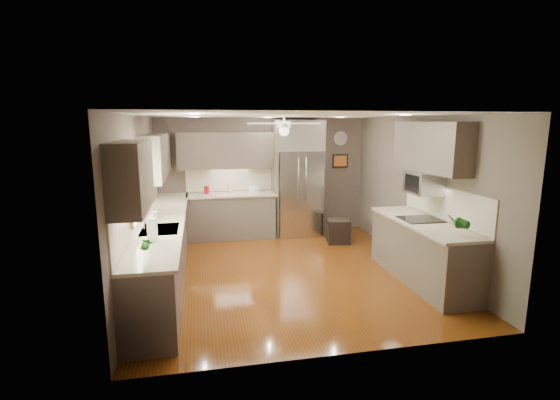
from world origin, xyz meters
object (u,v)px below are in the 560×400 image
object	(u,v)px
microwave	(424,183)
stool	(338,231)
canister_c	(231,189)
potted_plant_left	(146,245)
bowl	(254,191)
refrigerator	(298,180)
canister_a	(206,190)
potted_plant_right	(457,222)
soap_bottle	(153,214)
paper_towel	(152,230)

from	to	relation	value
microwave	stool	bearing A→B (deg)	109.35
canister_c	potted_plant_left	distance (m)	4.13
bowl	refrigerator	xyz separation A→B (m)	(0.94, -0.03, 0.22)
bowl	microwave	size ratio (longest dim) A/B	0.43
canister_a	stool	xyz separation A→B (m)	(2.58, -0.87, -0.78)
potted_plant_right	bowl	distance (m)	4.34
soap_bottle	paper_towel	distance (m)	1.09
potted_plant_left	stool	xyz separation A→B (m)	(3.31, 3.07, -0.84)
potted_plant_left	refrigerator	bearing A→B (deg)	55.34
bowl	paper_towel	distance (m)	3.68
canister_c	stool	distance (m)	2.39
canister_c	stool	xyz separation A→B (m)	(2.08, -0.88, -0.79)
canister_a	paper_towel	distance (m)	3.39
refrigerator	microwave	bearing A→B (deg)	-63.91
potted_plant_left	canister_a	bearing A→B (deg)	79.45
bowl	stool	world-z (taller)	bowl
bowl	microwave	bearing A→B (deg)	-50.39
refrigerator	paper_towel	xyz separation A→B (m)	(-2.67, -3.23, -0.11)
canister_c	potted_plant_left	size ratio (longest dim) A/B	0.71
canister_a	paper_towel	xyz separation A→B (m)	(-0.74, -3.31, 0.06)
potted_plant_right	refrigerator	distance (m)	3.93
soap_bottle	canister_c	bearing A→B (deg)	59.24
soap_bottle	paper_towel	world-z (taller)	paper_towel
soap_bottle	potted_plant_right	distance (m)	4.29
soap_bottle	microwave	world-z (taller)	microwave
canister_a	potted_plant_right	bearing A→B (deg)	-50.49
soap_bottle	bowl	bearing A→B (deg)	49.87
canister_a	potted_plant_right	world-z (taller)	potted_plant_right
canister_c	microwave	distance (m)	3.96
canister_a	stool	size ratio (longest dim) A/B	0.34
potted_plant_left	stool	distance (m)	4.59
potted_plant_left	paper_towel	xyz separation A→B (m)	(-0.00, 0.63, 0.00)
potted_plant_right	microwave	size ratio (longest dim) A/B	0.63
potted_plant_left	potted_plant_right	size ratio (longest dim) A/B	0.79
potted_plant_right	paper_towel	xyz separation A→B (m)	(-3.89, 0.51, -0.03)
refrigerator	stool	size ratio (longest dim) A/B	4.87
microwave	potted_plant_left	bearing A→B (deg)	-164.01
canister_c	refrigerator	world-z (taller)	refrigerator
paper_towel	stool	bearing A→B (deg)	36.40
canister_c	soap_bottle	distance (m)	2.60
canister_a	soap_bottle	distance (m)	2.38
potted_plant_left	microwave	bearing A→B (deg)	15.99
canister_a	stool	distance (m)	2.83
canister_c	stool	world-z (taller)	canister_c
microwave	paper_towel	xyz separation A→B (m)	(-3.99, -0.52, -0.40)
potted_plant_left	stool	bearing A→B (deg)	42.82
refrigerator	paper_towel	bearing A→B (deg)	-129.57
canister_c	paper_towel	size ratio (longest dim) A/B	0.60
canister_c	soap_bottle	world-z (taller)	soap_bottle
canister_a	paper_towel	world-z (taller)	paper_towel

